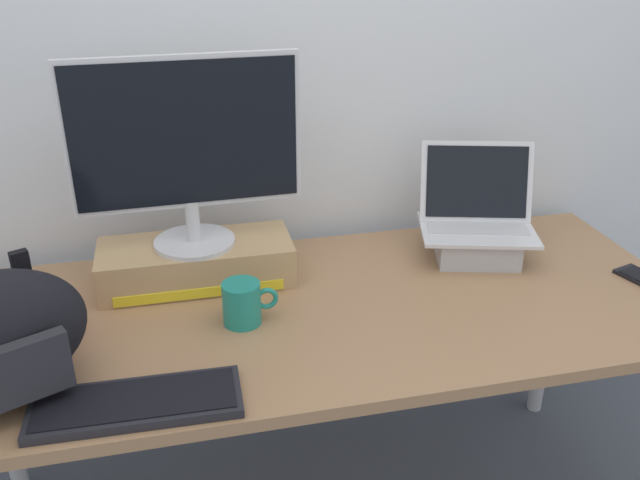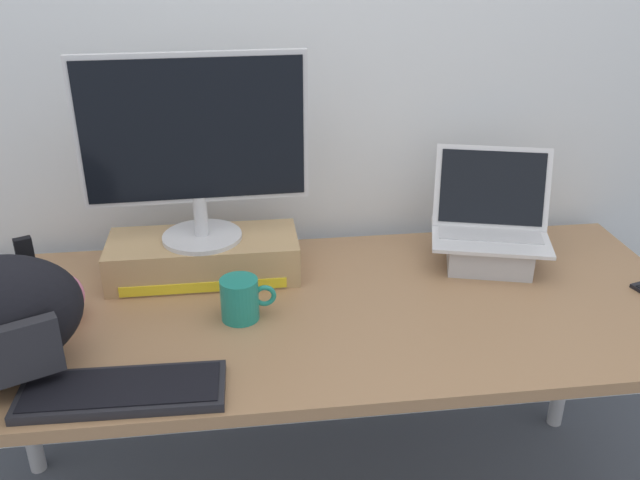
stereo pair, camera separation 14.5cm
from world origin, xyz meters
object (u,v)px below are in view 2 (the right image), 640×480
object	(u,v)px
toner_box_yellow	(204,257)
desktop_monitor	(195,144)
plush_toy	(59,297)
open_laptop	(489,240)
external_keyboard	(123,391)
coffee_mug	(241,299)

from	to	relation	value
toner_box_yellow	desktop_monitor	xyz separation A→B (m)	(0.00, -0.00, 0.31)
desktop_monitor	plush_toy	xyz separation A→B (m)	(-0.33, -0.18, -0.31)
desktop_monitor	open_laptop	xyz separation A→B (m)	(0.78, -0.02, -0.30)
plush_toy	toner_box_yellow	bearing A→B (deg)	28.22
toner_box_yellow	external_keyboard	bearing A→B (deg)	-106.93
desktop_monitor	plush_toy	distance (m)	0.49
desktop_monitor	plush_toy	world-z (taller)	desktop_monitor
toner_box_yellow	plush_toy	xyz separation A→B (m)	(-0.33, -0.18, 0.01)
plush_toy	coffee_mug	bearing A→B (deg)	-7.24
coffee_mug	toner_box_yellow	bearing A→B (deg)	111.59
desktop_monitor	external_keyboard	xyz separation A→B (m)	(-0.15, -0.50, -0.36)
open_laptop	coffee_mug	xyz separation A→B (m)	(-0.69, -0.21, -0.01)
open_laptop	coffee_mug	world-z (taller)	open_laptop
toner_box_yellow	coffee_mug	bearing A→B (deg)	-68.41
external_keyboard	open_laptop	bearing A→B (deg)	28.53
toner_box_yellow	open_laptop	world-z (taller)	open_laptop
coffee_mug	plush_toy	bearing A→B (deg)	172.76
toner_box_yellow	coffee_mug	size ratio (longest dim) A/B	3.75
toner_box_yellow	external_keyboard	distance (m)	0.52
plush_toy	external_keyboard	bearing A→B (deg)	-60.18
toner_box_yellow	external_keyboard	xyz separation A→B (m)	(-0.15, -0.50, -0.04)
toner_box_yellow	coffee_mug	xyz separation A→B (m)	(0.09, -0.23, -0.00)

